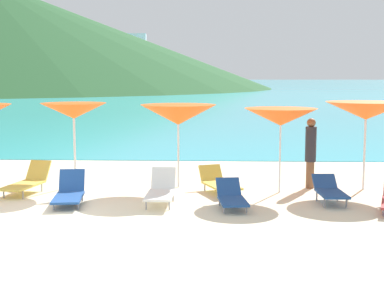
% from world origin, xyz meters
% --- Properties ---
extents(ground_plane, '(50.00, 100.00, 0.30)m').
position_xyz_m(ground_plane, '(0.00, 10.00, -0.15)').
color(ground_plane, beige).
extents(ocean_water, '(650.00, 440.00, 0.02)m').
position_xyz_m(ocean_water, '(0.00, 228.01, 0.01)').
color(ocean_water, '#38B7CC').
rests_on(ocean_water, ground_plane).
extents(umbrella_4, '(1.84, 1.84, 2.21)m').
position_xyz_m(umbrella_4, '(-0.13, 3.50, 2.00)').
color(umbrella_4, silver).
rests_on(umbrella_4, ground_plane).
extents(umbrella_5, '(2.16, 2.16, 2.18)m').
position_xyz_m(umbrella_5, '(2.62, 3.49, 1.91)').
color(umbrella_5, silver).
rests_on(umbrella_5, ground_plane).
extents(umbrella_6, '(1.92, 1.92, 2.12)m').
position_xyz_m(umbrella_6, '(5.21, 2.89, 1.90)').
color(umbrella_6, silver).
rests_on(umbrella_6, ground_plane).
extents(umbrella_7, '(2.13, 2.13, 2.26)m').
position_xyz_m(umbrella_7, '(7.43, 3.39, 2.03)').
color(umbrella_7, silver).
rests_on(umbrella_7, ground_plane).
extents(lounge_chair_2, '(0.79, 1.55, 0.70)m').
position_xyz_m(lounge_chair_2, '(0.25, 1.43, 0.27)').
color(lounge_chair_2, '#1E478C').
rests_on(lounge_chair_2, ground_plane).
extents(lounge_chair_5, '(1.14, 1.60, 0.61)m').
position_xyz_m(lounge_chair_5, '(3.68, 2.83, 0.26)').
color(lounge_chair_5, '#D8BF4C').
rests_on(lounge_chair_5, ground_plane).
extents(lounge_chair_6, '(0.90, 1.74, 0.73)m').
position_xyz_m(lounge_chair_6, '(-1.11, 2.55, 0.30)').
color(lounge_chair_6, '#D8BF4C').
rests_on(lounge_chair_6, ground_plane).
extents(lounge_chair_7, '(0.63, 1.49, 0.75)m').
position_xyz_m(lounge_chair_7, '(2.35, 1.52, 0.32)').
color(lounge_chair_7, white).
rests_on(lounge_chair_7, ground_plane).
extents(lounge_chair_8, '(0.73, 1.51, 0.56)m').
position_xyz_m(lounge_chair_8, '(3.96, 1.22, 0.25)').
color(lounge_chair_8, '#1E478C').
rests_on(lounge_chair_8, ground_plane).
extents(lounge_chair_10, '(0.65, 1.42, 0.57)m').
position_xyz_m(lounge_chair_10, '(6.24, 1.78, 0.29)').
color(lounge_chair_10, '#1E478C').
rests_on(lounge_chair_10, ground_plane).
extents(beachgoer_1, '(0.28, 0.28, 1.83)m').
position_xyz_m(beachgoer_1, '(6.07, 3.49, 1.00)').
color(beachgoer_1, brown).
rests_on(beachgoer_1, ground_plane).
extents(cruise_ship, '(49.08, 11.12, 23.54)m').
position_xyz_m(cruise_ship, '(-44.02, 225.14, 9.14)').
color(cruise_ship, '#262D47').
rests_on(cruise_ship, ocean_water).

